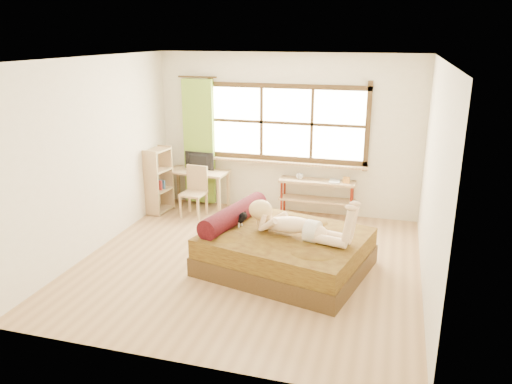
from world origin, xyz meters
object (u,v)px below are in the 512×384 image
(chair, at_px, (195,188))
(bookshelf, at_px, (159,180))
(bed, at_px, (282,249))
(woman, at_px, (297,214))
(pipe_shelf, at_px, (318,190))
(kitten, at_px, (235,217))
(desk, at_px, (197,176))

(chair, relative_size, bookshelf, 0.75)
(bed, xyz_separation_m, bookshelf, (-2.55, 1.58, 0.30))
(woman, relative_size, pipe_shelf, 1.10)
(bed, xyz_separation_m, pipe_shelf, (0.13, 2.10, 0.19))
(kitten, bearing_deg, desk, 138.47)
(desk, xyz_separation_m, pipe_shelf, (2.13, 0.12, -0.12))
(woman, relative_size, chair, 1.65)
(bed, bearing_deg, bookshelf, 161.68)
(kitten, relative_size, desk, 0.27)
(chair, bearing_deg, pipe_shelf, 18.00)
(woman, relative_size, bookshelf, 1.24)
(kitten, distance_m, bookshelf, 2.39)
(pipe_shelf, bearing_deg, kitten, -112.51)
(chair, bearing_deg, bed, -36.02)
(chair, bearing_deg, bookshelf, -173.12)
(bed, relative_size, bookshelf, 2.06)
(kitten, xyz_separation_m, pipe_shelf, (0.80, 2.01, -0.16))
(bed, height_order, woman, woman)
(woman, distance_m, kitten, 0.90)
(woman, xyz_separation_m, kitten, (-0.87, 0.15, -0.18))
(chair, bearing_deg, desk, 110.19)
(desk, bearing_deg, kitten, -50.65)
(kitten, bearing_deg, bed, 5.92)
(bed, distance_m, desk, 2.83)
(woman, bearing_deg, desk, 150.54)
(pipe_shelf, bearing_deg, bookshelf, -169.70)
(chair, relative_size, pipe_shelf, 0.67)
(bed, height_order, desk, bed)
(desk, distance_m, pipe_shelf, 2.13)
(chair, xyz_separation_m, pipe_shelf, (2.02, 0.49, -0.01))
(chair, height_order, bookshelf, bookshelf)
(bookshelf, bearing_deg, kitten, -31.48)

